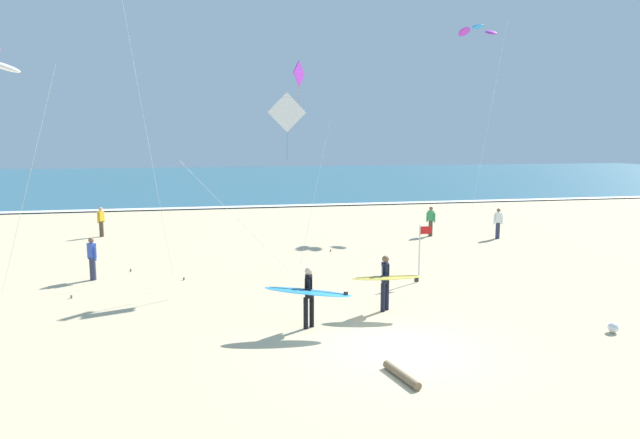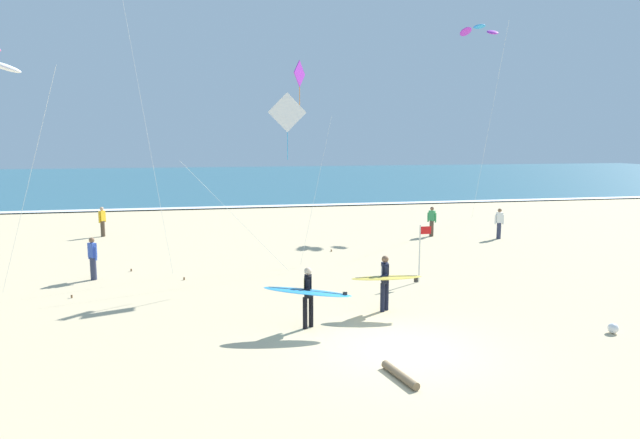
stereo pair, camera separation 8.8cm
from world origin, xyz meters
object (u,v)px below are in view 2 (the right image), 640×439
object	(u,v)px
surfer_trailing	(386,279)
kite_diamond_ivory_low	(285,116)
kite_arc_cobalt_near	(479,31)
bystander_white_top	(499,223)
beach_ball	(613,328)
kite_diamond_violet_mid	(301,84)
lifeguard_flag	(421,248)
surfer_lead	(308,293)
bystander_yellow_top	(102,221)
driftwood_log	(400,375)
bystander_green_top	(432,221)
bystander_blue_top	(93,258)

from	to	relation	value
surfer_trailing	kite_diamond_ivory_low	distance (m)	7.68
kite_arc_cobalt_near	bystander_white_top	xyz separation A→B (m)	(-1.87, -6.71, -10.93)
kite_arc_cobalt_near	beach_ball	size ratio (longest dim) A/B	43.16
kite_diamond_violet_mid	lifeguard_flag	xyz separation A→B (m)	(3.82, -3.25, -6.00)
surfer_lead	kite_diamond_ivory_low	distance (m)	8.18
kite_diamond_violet_mid	bystander_yellow_top	xyz separation A→B (m)	(-9.21, 9.06, -6.45)
surfer_lead	surfer_trailing	size ratio (longest dim) A/B	1.14
driftwood_log	lifeguard_flag	bearing A→B (deg)	65.42
bystander_yellow_top	bystander_white_top	bearing A→B (deg)	-13.33
bystander_green_top	driftwood_log	distance (m)	18.32
bystander_green_top	surfer_trailing	bearing A→B (deg)	-118.45
bystander_yellow_top	beach_ball	xyz separation A→B (m)	(16.06, -18.47, -0.67)
bystander_green_top	bystander_white_top	xyz separation A→B (m)	(3.14, -1.39, 0.00)
bystander_yellow_top	lifeguard_flag	world-z (taller)	lifeguard_flag
kite_diamond_violet_mid	bystander_yellow_top	distance (m)	14.44
kite_arc_cobalt_near	bystander_green_top	xyz separation A→B (m)	(-5.01, -5.33, -10.93)
kite_diamond_ivory_low	lifeguard_flag	bearing A→B (deg)	-26.10
kite_diamond_ivory_low	lifeguard_flag	xyz separation A→B (m)	(4.59, -2.25, -4.72)
surfer_trailing	bystander_blue_top	distance (m)	11.05
kite_arc_cobalt_near	lifeguard_flag	bearing A→B (deg)	-122.81
bystander_yellow_top	beach_ball	bearing A→B (deg)	-48.98
driftwood_log	kite_diamond_ivory_low	bearing A→B (deg)	96.05
surfer_trailing	lifeguard_flag	distance (m)	4.00
surfer_lead	bystander_yellow_top	bearing A→B (deg)	116.03
beach_ball	bystander_yellow_top	bearing A→B (deg)	131.02
kite_arc_cobalt_near	bystander_yellow_top	size ratio (longest dim) A/B	7.60
kite_arc_cobalt_near	bystander_white_top	world-z (taller)	kite_arc_cobalt_near
kite_arc_cobalt_near	kite_diamond_ivory_low	size ratio (longest dim) A/B	1.76
driftwood_log	surfer_trailing	bearing A→B (deg)	75.85
surfer_lead	lifeguard_flag	world-z (taller)	lifeguard_flag
kite_diamond_violet_mid	bystander_blue_top	xyz separation A→B (m)	(-7.91, -0.54, -6.45)
surfer_lead	kite_arc_cobalt_near	bearing A→B (deg)	52.64
kite_arc_cobalt_near	kite_diamond_ivory_low	bearing A→B (deg)	-139.00
bystander_blue_top	bystander_white_top	distance (m)	19.62
surfer_trailing	kite_diamond_ivory_low	size ratio (longest dim) A/B	0.31
surfer_lead	lifeguard_flag	xyz separation A→B (m)	(4.94, 4.26, 0.22)
bystander_blue_top	beach_ball	distance (m)	17.23
lifeguard_flag	bystander_green_top	bearing A→B (deg)	64.95
bystander_blue_top	bystander_white_top	world-z (taller)	same
kite_diamond_violet_mid	beach_ball	bearing A→B (deg)	-53.88
bystander_white_top	kite_diamond_violet_mid	bearing A→B (deg)	-159.09
kite_diamond_ivory_low	driftwood_log	size ratio (longest dim) A/B	5.28
kite_arc_cobalt_near	kite_diamond_ivory_low	distance (m)	19.12
bystander_green_top	kite_diamond_ivory_low	bearing A→B (deg)	-142.83
surfer_lead	bystander_white_top	world-z (taller)	surfer_lead
surfer_trailing	bystander_blue_top	bearing A→B (deg)	147.71
lifeguard_flag	beach_ball	xyz separation A→B (m)	(3.04, -6.15, -1.13)
kite_diamond_ivory_low	bystander_white_top	distance (m)	13.99
bystander_green_top	beach_ball	bearing A→B (deg)	-94.25
bystander_yellow_top	bystander_blue_top	bearing A→B (deg)	-82.31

